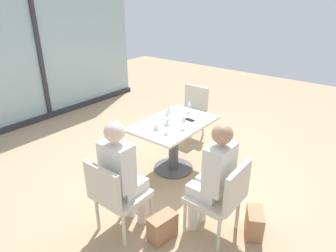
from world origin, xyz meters
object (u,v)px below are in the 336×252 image
Objects in this scene: chair_far_right at (191,109)px; handbag_1 at (163,227)px; dining_table_main at (174,136)px; wine_glass_4 at (167,114)px; wine_glass_1 at (189,103)px; wine_glass_0 at (167,123)px; person_side_end at (122,172)px; wine_glass_3 at (169,110)px; chair_side_end at (116,193)px; coffee_cup at (157,126)px; wine_glass_2 at (184,119)px; cell_phone_on_table at (190,120)px; handbag_0 at (254,223)px; person_front_left at (214,175)px; chair_front_left at (222,196)px.

chair_far_right is 2.55m from handbag_1.
wine_glass_4 is at bearing 135.00° from dining_table_main.
wine_glass_0 is at bearing -165.47° from wine_glass_1.
dining_table_main is 0.93× the size of person_side_end.
wine_glass_3 is (-0.42, 0.05, 0.00)m from wine_glass_1.
wine_glass_3 is (1.41, 0.42, 0.37)m from chair_side_end.
wine_glass_1 reaches higher than coffee_cup.
wine_glass_2 is 0.33m from cell_phone_on_table.
wine_glass_3 is 1.00× the size of wine_glass_4.
handbag_0 is at bearing -110.74° from cell_phone_on_table.
person_side_end is at bearing -161.86° from wine_glass_3.
wine_glass_0 is 0.32m from wine_glass_4.
wine_glass_3 is (1.30, 0.42, 0.16)m from person_side_end.
person_side_end is (-1.25, -0.30, 0.18)m from dining_table_main.
handbag_0 is (0.87, -1.13, -0.36)m from chair_side_end.
wine_glass_1 is at bearing 29.15° from handbag_0.
chair_far_right is at bearing 22.50° from dining_table_main.
cell_phone_on_table is (0.52, 0.01, -0.13)m from wine_glass_0.
chair_side_end is at bearing -164.14° from wine_glass_4.
wine_glass_3 is 1.62m from handbag_1.
dining_table_main is at bearing 12.53° from chair_side_end.
wine_glass_2 is (-0.54, -0.29, 0.00)m from wine_glass_1.
wine_glass_0 is 1.24m from handbag_1.
dining_table_main is at bearing 13.59° from person_side_end.
person_side_end reaches higher than wine_glass_1.
person_front_left is 1.17m from coffee_cup.
person_side_end is (-2.34, -0.76, 0.20)m from chair_far_right.
coffee_cup is (-0.23, 0.27, -0.09)m from wine_glass_2.
wine_glass_4 reaches higher than chair_front_left.
cell_phone_on_table is (0.28, 0.10, -0.13)m from wine_glass_2.
wine_glass_3 reaches higher than handbag_1.
handbag_0 is (0.24, -0.39, -0.56)m from person_front_left.
wine_glass_1 is (0.46, 0.07, 0.34)m from dining_table_main.
wine_glass_2 reaches higher than chair_far_right.
chair_side_end reaches higher than dining_table_main.
dining_table_main is 1.35× the size of chair_side_end.
handbag_1 is at bearing -137.11° from coffee_cup.
person_front_left is 14.00× the size of coffee_cup.
wine_glass_2 is (-1.18, -0.67, 0.37)m from chair_far_right.
person_front_left is 4.20× the size of handbag_1.
handbag_1 is (-2.23, -1.18, -0.36)m from chair_far_right.
dining_table_main is 0.93× the size of person_front_left.
chair_front_left is at bearing -90.00° from person_front_left.
coffee_cup is at bearing 168.85° from cell_phone_on_table.
person_side_end is (-0.52, 0.75, 0.00)m from person_front_left.
handbag_0 is (-0.41, -1.22, -0.72)m from wine_glass_2.
person_front_left is 1.41m from wine_glass_3.
handbag_1 is (-0.41, 0.43, -0.36)m from chair_front_left.
wine_glass_3 is (0.05, 0.12, 0.34)m from dining_table_main.
handbag_0 is (-1.58, -1.89, -0.36)m from chair_far_right.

